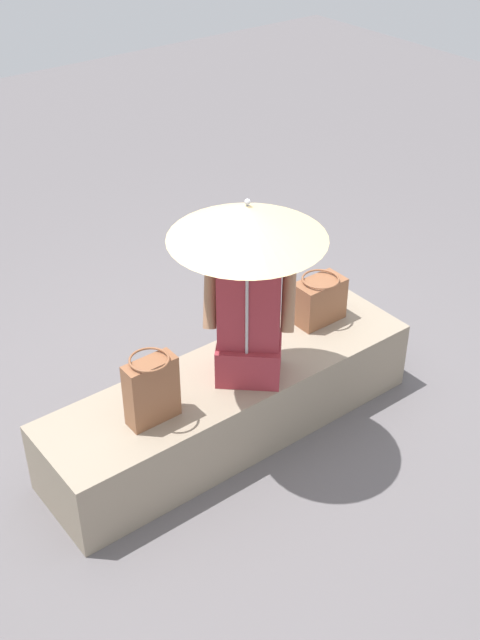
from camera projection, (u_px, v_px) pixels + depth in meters
ground_plane at (232, 431)px, 4.66m from camera, size 14.00×14.00×0.00m
stone_bench at (232, 403)px, 4.54m from camera, size 2.22×0.59×0.43m
person_seated at (249, 315)px, 4.19m from camera, size 0.48×0.46×0.90m
parasol at (247, 222)px, 3.77m from camera, size 0.77×0.77×1.10m
handbag_black at (151, 390)px, 4.00m from camera, size 0.27×0.20×0.38m
tote_bag_canvas at (319, 300)px, 4.77m from camera, size 0.30×0.22×0.29m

